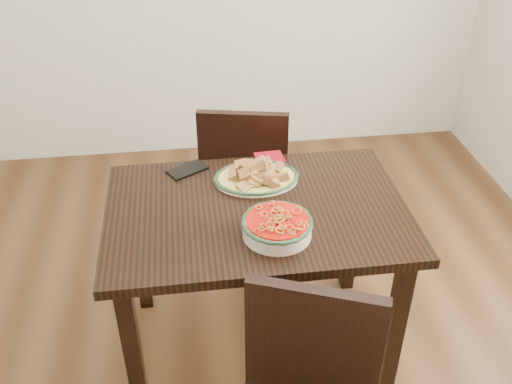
{
  "coord_description": "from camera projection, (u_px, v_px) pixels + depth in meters",
  "views": [
    {
      "loc": [
        -0.22,
        -1.84,
        2.02
      ],
      "look_at": [
        0.02,
        -0.06,
        0.81
      ],
      "focal_mm": 40.0,
      "sensor_mm": 36.0,
      "label": 1
    }
  ],
  "objects": [
    {
      "name": "napkin",
      "position": [
        269.0,
        158.0,
        2.48
      ],
      "size": [
        0.13,
        0.11,
        0.01
      ],
      "primitive_type": "cube",
      "rotation": [
        0.0,
        0.0,
        0.06
      ],
      "color": "maroon",
      "rests_on": "dining_table"
    },
    {
      "name": "chair_far",
      "position": [
        245.0,
        174.0,
        2.86
      ],
      "size": [
        0.5,
        0.5,
        0.89
      ],
      "rotation": [
        0.0,
        0.0,
        2.93
      ],
      "color": "black",
      "rests_on": "ground"
    },
    {
      "name": "dining_table",
      "position": [
        257.0,
        229.0,
        2.24
      ],
      "size": [
        1.16,
        0.77,
        0.75
      ],
      "color": "black",
      "rests_on": "ground"
    },
    {
      "name": "noodle_bowl",
      "position": [
        277.0,
        225.0,
        2.02
      ],
      "size": [
        0.26,
        0.26,
        0.08
      ],
      "color": "beige",
      "rests_on": "dining_table"
    },
    {
      "name": "smartphone",
      "position": [
        188.0,
        170.0,
        2.4
      ],
      "size": [
        0.18,
        0.16,
        0.01
      ],
      "primitive_type": "cube",
      "rotation": [
        0.0,
        0.0,
        0.52
      ],
      "color": "black",
      "rests_on": "dining_table"
    },
    {
      "name": "fish_plate",
      "position": [
        256.0,
        171.0,
        2.32
      ],
      "size": [
        0.34,
        0.27,
        0.11
      ],
      "color": "silver",
      "rests_on": "dining_table"
    },
    {
      "name": "floor",
      "position": [
        250.0,
        329.0,
        2.67
      ],
      "size": [
        3.5,
        3.5,
        0.0
      ],
      "primitive_type": "plane",
      "color": "#3E2613",
      "rests_on": "ground"
    }
  ]
}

